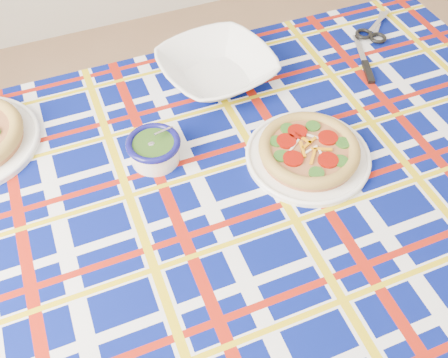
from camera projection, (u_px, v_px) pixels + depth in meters
name	position (u px, v px, depth m)	size (l,w,h in m)	color
floor	(305.00, 294.00, 1.87)	(4.00, 4.00, 0.00)	#916A4B
dining_table	(235.00, 203.00, 1.24)	(1.72, 1.08, 0.80)	brown
tablecloth	(235.00, 196.00, 1.22)	(1.75, 1.11, 0.11)	#050F5F
main_focaccia_plate	(309.00, 150.00, 1.20)	(0.31, 0.31, 0.06)	#A8653B
pesto_bowl	(154.00, 148.00, 1.19)	(0.13, 0.13, 0.08)	#1C3A10
serving_bowl	(217.00, 68.00, 1.38)	(0.31, 0.31, 0.08)	white
table_knife	(360.00, 49.00, 1.49)	(0.24, 0.02, 0.01)	silver
kitchen_scissors	(379.00, 22.00, 1.57)	(0.21, 0.10, 0.02)	silver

